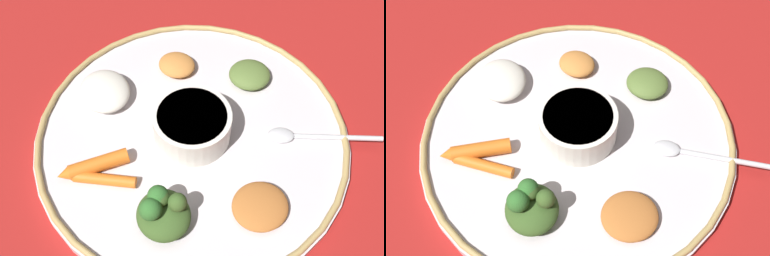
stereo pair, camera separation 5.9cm
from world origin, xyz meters
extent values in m
plane|color=maroon|center=(0.00, 0.00, 0.00)|extent=(2.40, 2.40, 0.00)
cylinder|color=silver|center=(0.00, 0.00, 0.01)|extent=(0.41, 0.41, 0.01)
torus|color=tan|center=(0.00, 0.00, 0.02)|extent=(0.40, 0.40, 0.01)
cylinder|color=silver|center=(0.00, 0.00, 0.04)|extent=(0.10, 0.10, 0.04)
cylinder|color=#99471E|center=(0.00, 0.00, 0.05)|extent=(0.09, 0.09, 0.01)
ellipsoid|color=silver|center=(-0.01, 0.11, 0.02)|extent=(0.03, 0.04, 0.01)
cylinder|color=silver|center=(-0.02, 0.19, 0.02)|extent=(0.02, 0.11, 0.01)
ellipsoid|color=#385623|center=(0.12, -0.02, 0.03)|extent=(0.09, 0.09, 0.03)
sphere|color=#385623|center=(0.11, -0.02, 0.05)|extent=(0.02, 0.02, 0.02)
sphere|color=#2D6628|center=(0.11, -0.02, 0.05)|extent=(0.02, 0.02, 0.02)
sphere|color=#2D6628|center=(0.13, -0.03, 0.05)|extent=(0.03, 0.03, 0.03)
sphere|color=#385623|center=(0.12, 0.00, 0.05)|extent=(0.02, 0.02, 0.02)
cylinder|color=orange|center=(0.07, -0.11, 0.02)|extent=(0.05, 0.07, 0.02)
cone|color=orange|center=(0.09, -0.14, 0.02)|extent=(0.02, 0.02, 0.02)
cylinder|color=orange|center=(0.08, -0.09, 0.02)|extent=(0.02, 0.08, 0.01)
cone|color=orange|center=(0.08, -0.14, 0.02)|extent=(0.01, 0.02, 0.01)
ellipsoid|color=#C67A38|center=(-0.11, -0.04, 0.02)|extent=(0.06, 0.06, 0.02)
ellipsoid|color=#B2662D|center=(0.09, 0.09, 0.02)|extent=(0.09, 0.09, 0.02)
ellipsoid|color=silver|center=(-0.05, -0.13, 0.03)|extent=(0.10, 0.10, 0.03)
ellipsoid|color=#567033|center=(-0.10, 0.07, 0.03)|extent=(0.07, 0.07, 0.02)
camera|label=1|loc=(0.34, 0.05, 0.52)|focal=43.49mm
camera|label=2|loc=(0.32, 0.10, 0.52)|focal=43.49mm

